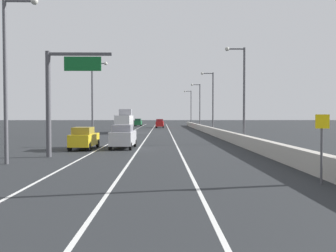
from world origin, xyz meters
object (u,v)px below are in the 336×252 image
(car_silver_0, at_px, (123,137))
(lamp_post_right_fifth, at_px, (190,106))
(lamp_post_left_near, at_px, (9,69))
(car_green_3, at_px, (138,122))
(car_yellow_2, at_px, (84,138))
(overhead_sign_gantry, at_px, (59,90))
(lamp_post_right_second, at_px, (242,88))
(lamp_post_right_fourth, at_px, (199,103))
(box_truck, at_px, (125,122))
(lamp_post_left_mid, at_px, (94,94))
(speed_advisory_sign, at_px, (322,143))
(lamp_post_right_third, at_px, (211,98))
(car_red_1, at_px, (160,123))

(car_silver_0, bearing_deg, lamp_post_right_fifth, 80.22)
(lamp_post_left_near, height_order, car_green_3, lamp_post_left_near)
(car_yellow_2, bearing_deg, overhead_sign_gantry, -95.09)
(lamp_post_right_second, xyz_separation_m, lamp_post_right_fourth, (-0.05, 41.18, 0.00))
(box_truck, bearing_deg, lamp_post_right_second, -57.81)
(lamp_post_right_second, relative_size, lamp_post_left_mid, 1.00)
(speed_advisory_sign, bearing_deg, car_green_3, 99.36)
(car_green_3, relative_size, box_truck, 0.48)
(lamp_post_right_fifth, relative_size, car_silver_0, 2.31)
(lamp_post_right_third, distance_m, car_silver_0, 28.24)
(lamp_post_right_fourth, height_order, lamp_post_right_fifth, same)
(car_silver_0, bearing_deg, speed_advisory_sign, -57.75)
(lamp_post_right_second, bearing_deg, lamp_post_right_fifth, 90.27)
(lamp_post_right_fourth, bearing_deg, speed_advisory_sign, -91.29)
(box_truck, bearing_deg, lamp_post_right_third, -10.72)
(speed_advisory_sign, relative_size, car_yellow_2, 0.67)
(car_silver_0, height_order, car_yellow_2, car_silver_0)
(lamp_post_right_second, xyz_separation_m, box_truck, (-14.69, 23.33, -3.92))
(lamp_post_right_second, xyz_separation_m, lamp_post_left_near, (-17.48, -14.59, 0.00))
(lamp_post_right_second, distance_m, lamp_post_right_third, 20.59)
(lamp_post_left_near, relative_size, car_green_3, 2.39)
(car_yellow_2, relative_size, car_green_3, 1.07)
(speed_advisory_sign, xyz_separation_m, box_truck, (-13.23, 44.40, 0.09))
(box_truck, bearing_deg, lamp_post_right_fifth, 69.46)
(lamp_post_right_third, distance_m, lamp_post_left_mid, 20.01)
(lamp_post_right_fourth, xyz_separation_m, lamp_post_left_near, (-17.43, -55.77, 0.00))
(car_yellow_2, bearing_deg, lamp_post_right_third, 60.19)
(lamp_post_right_second, relative_size, car_red_1, 2.35)
(lamp_post_right_second, height_order, box_truck, lamp_post_right_second)
(car_red_1, distance_m, car_green_3, 14.33)
(lamp_post_left_near, relative_size, car_silver_0, 2.31)
(lamp_post_left_mid, bearing_deg, car_red_1, 77.32)
(car_green_3, bearing_deg, lamp_post_right_third, -69.78)
(car_silver_0, bearing_deg, lamp_post_right_fourth, 75.70)
(car_green_3, bearing_deg, lamp_post_right_fourth, -52.55)
(lamp_post_right_fifth, bearing_deg, overhead_sign_gantry, -101.87)
(car_red_1, distance_m, box_truck, 25.00)
(lamp_post_right_fourth, relative_size, car_red_1, 2.35)
(car_red_1, bearing_deg, car_green_3, 115.25)
(lamp_post_right_second, bearing_deg, lamp_post_right_third, 90.51)
(speed_advisory_sign, bearing_deg, overhead_sign_gantry, 144.71)
(lamp_post_right_third, xyz_separation_m, car_red_1, (-8.61, 27.03, -4.72))
(speed_advisory_sign, height_order, car_silver_0, speed_advisory_sign)
(lamp_post_right_fourth, distance_m, car_silver_0, 47.62)
(car_silver_0, relative_size, box_truck, 0.49)
(speed_advisory_sign, distance_m, lamp_post_right_third, 41.87)
(speed_advisory_sign, relative_size, car_red_1, 0.70)
(overhead_sign_gantry, height_order, lamp_post_right_second, lamp_post_right_second)
(lamp_post_left_mid, bearing_deg, lamp_post_right_second, -30.42)
(lamp_post_right_third, relative_size, lamp_post_left_near, 1.00)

